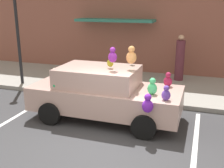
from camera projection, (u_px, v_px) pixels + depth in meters
name	position (u px, v px, depth m)	size (l,w,h in m)	color
ground_plane	(107.00, 146.00, 6.57)	(60.00, 60.00, 0.00)	#38383A
sidewalk	(148.00, 86.00, 11.08)	(24.00, 4.00, 0.15)	gray
storefront_building	(160.00, 6.00, 12.15)	(24.00, 1.25, 6.40)	brown
parking_stripe_front	(196.00, 140.00, 6.85)	(0.12, 3.60, 0.01)	silver
parking_stripe_rear	(20.00, 114.00, 8.46)	(0.12, 3.60, 0.01)	silver
plush_covered_car	(104.00, 93.00, 7.94)	(4.33, 2.08, 2.20)	tan
teddy_bear_on_sidewalk	(56.00, 77.00, 11.04)	(0.34, 0.29, 0.66)	beige
street_lamp_post	(16.00, 19.00, 10.49)	(0.28, 0.28, 4.20)	black
pedestrian_near_shopfront	(180.00, 59.00, 11.43)	(0.37, 0.37, 1.91)	#5A2833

